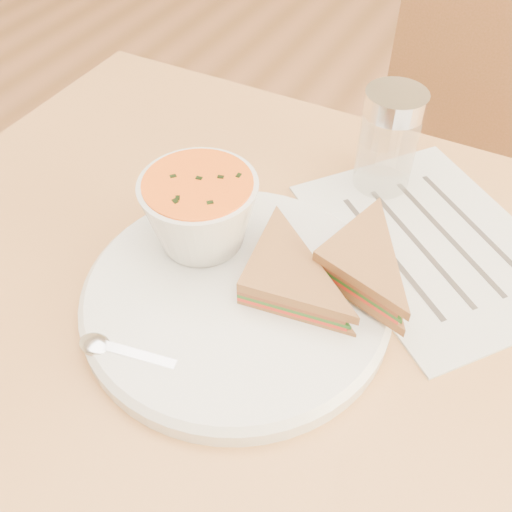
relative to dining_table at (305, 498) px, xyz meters
The scene contains 9 objects.
dining_table is the anchor object (origin of this frame).
chair_far 0.53m from the dining_table, 85.87° to the left, with size 0.40×0.40×0.91m, color brown, non-canonical shape.
plate 0.39m from the dining_table, behind, with size 0.29×0.29×0.02m, color silver, non-canonical shape.
soup_bowl 0.46m from the dining_table, 166.77° to the left, with size 0.11×0.11×0.08m, color silver, non-canonical shape.
sandwich_half_a 0.42m from the dining_table, 167.19° to the right, with size 0.11×0.11×0.03m, color #995D36, non-canonical shape.
sandwich_half_b 0.42m from the dining_table, 136.20° to the left, with size 0.10×0.10×0.03m, color #995D36, non-canonical shape.
spoon 0.43m from the dining_table, 140.68° to the right, with size 0.15×0.03×0.01m, color silver, non-canonical shape.
paper_menu 0.41m from the dining_table, 73.93° to the left, with size 0.27×0.20×0.00m, color silver, non-canonical shape.
condiment_shaker 0.49m from the dining_table, 98.51° to the left, with size 0.07×0.07×0.12m, color silver, non-canonical shape.
Camera 1 is at (0.08, -0.30, 1.17)m, focal length 40.00 mm.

